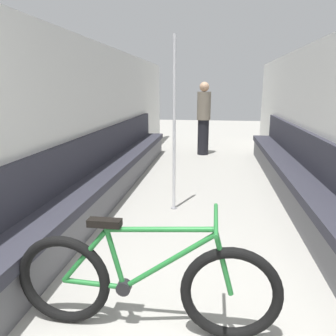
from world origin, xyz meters
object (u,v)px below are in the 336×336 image
at_px(grab_pole_near, 174,129).
at_px(passenger_standing, 204,118).
at_px(bench_seat_row_left, 111,174).
at_px(bench_seat_row_right, 299,181).
at_px(bicycle, 144,284).

distance_m(grab_pole_near, passenger_standing, 3.52).
distance_m(bench_seat_row_left, passenger_standing, 3.33).
distance_m(bench_seat_row_left, bench_seat_row_right, 2.53).
bearing_deg(passenger_standing, bench_seat_row_right, 131.46).
relative_size(bicycle, passenger_standing, 1.02).
relative_size(bench_seat_row_left, bicycle, 3.95).
height_order(bench_seat_row_left, grab_pole_near, grab_pole_near).
bearing_deg(bicycle, bench_seat_row_left, 113.58).
bearing_deg(bench_seat_row_right, grab_pole_near, -164.65).
relative_size(bench_seat_row_right, passenger_standing, 4.03).
bearing_deg(passenger_standing, grab_pole_near, 103.92).
bearing_deg(bench_seat_row_left, bicycle, -68.17).
height_order(bench_seat_row_right, bicycle, bench_seat_row_right).
bearing_deg(grab_pole_near, passenger_standing, 86.23).
relative_size(grab_pole_near, passenger_standing, 1.29).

